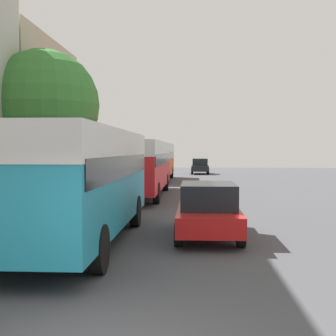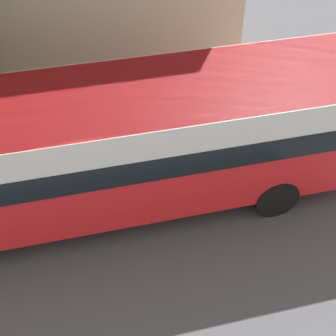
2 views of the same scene
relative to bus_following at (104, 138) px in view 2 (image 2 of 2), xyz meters
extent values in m
cube|color=red|center=(0.00, 0.00, -0.20)|extent=(2.58, 11.32, 2.43)
cube|color=white|center=(0.00, 0.00, 0.65)|extent=(2.60, 11.38, 0.73)
cube|color=black|center=(0.00, 0.00, 0.10)|extent=(2.63, 10.87, 0.53)
cylinder|color=black|center=(-1.18, 3.51, -1.41)|extent=(0.28, 1.00, 1.00)
cylinder|color=black|center=(1.18, 3.51, -1.41)|extent=(0.28, 1.00, 1.00)
camera|label=1|loc=(2.92, -24.86, 0.57)|focal=50.00mm
camera|label=2|loc=(7.52, -0.46, 6.10)|focal=50.00mm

